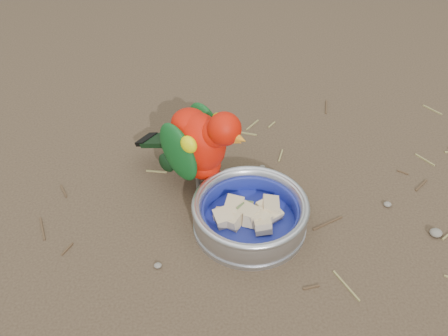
{
  "coord_description": "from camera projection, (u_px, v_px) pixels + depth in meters",
  "views": [
    {
      "loc": [
        -0.1,
        -0.6,
        0.69
      ],
      "look_at": [
        -0.08,
        0.12,
        0.08
      ],
      "focal_mm": 40.0,
      "sensor_mm": 36.0,
      "label": 1
    }
  ],
  "objects": [
    {
      "name": "bowl_wall",
      "position": [
        250.0,
        212.0,
        0.91
      ],
      "size": [
        0.21,
        0.21,
        0.04
      ],
      "primitive_type": null,
      "color": "#B2B2BA",
      "rests_on": "food_bowl"
    },
    {
      "name": "fruit_wedges",
      "position": [
        250.0,
        215.0,
        0.91
      ],
      "size": [
        0.13,
        0.13,
        0.03
      ],
      "primitive_type": null,
      "color": "#D3B98B",
      "rests_on": "food_bowl"
    },
    {
      "name": "ground_debris",
      "position": [
        262.0,
        234.0,
        0.91
      ],
      "size": [
        0.9,
        0.8,
        0.01
      ],
      "primitive_type": null,
      "color": "olive",
      "rests_on": "ground"
    },
    {
      "name": "lory_parrot",
      "position": [
        200.0,
        150.0,
        0.95
      ],
      "size": [
        0.26,
        0.24,
        0.19
      ],
      "primitive_type": null,
      "rotation": [
        0.0,
        0.0,
        -2.23
      ],
      "color": "red",
      "rests_on": "ground"
    },
    {
      "name": "ground",
      "position": [
        272.0,
        245.0,
        0.9
      ],
      "size": [
        60.0,
        60.0,
        0.0
      ],
      "primitive_type": "plane",
      "color": "#453526"
    },
    {
      "name": "food_bowl",
      "position": [
        250.0,
        223.0,
        0.93
      ],
      "size": [
        0.21,
        0.21,
        0.02
      ],
      "primitive_type": "cylinder",
      "color": "#B2B2BA",
      "rests_on": "ground"
    }
  ]
}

